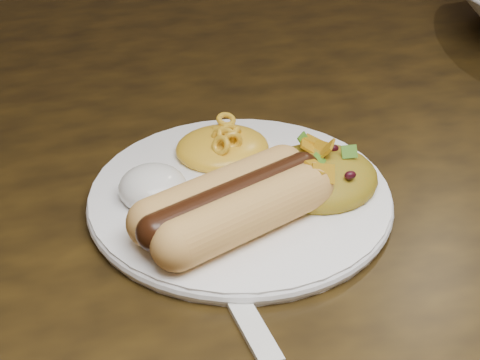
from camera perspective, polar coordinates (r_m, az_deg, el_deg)
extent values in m
cube|color=black|center=(0.64, 4.28, 1.05)|extent=(1.60, 0.90, 0.04)
cylinder|color=white|center=(0.55, 0.00, -1.37)|extent=(0.28, 0.28, 0.01)
cylinder|color=tan|center=(0.50, 0.02, -2.86)|extent=(0.12, 0.07, 0.03)
cylinder|color=tan|center=(0.52, -1.01, -0.87)|extent=(0.12, 0.07, 0.03)
cylinder|color=black|center=(0.51, -0.51, -1.47)|extent=(0.13, 0.07, 0.03)
ellipsoid|color=yellow|center=(0.59, -1.39, 3.37)|extent=(0.10, 0.09, 0.03)
ellipsoid|color=white|center=(0.54, -6.84, 0.06)|extent=(0.06, 0.06, 0.03)
ellipsoid|color=#BE6703|center=(0.56, 6.18, 0.63)|extent=(0.09, 0.09, 0.04)
cube|color=white|center=(0.47, 0.13, -9.91)|extent=(0.03, 0.15, 0.00)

